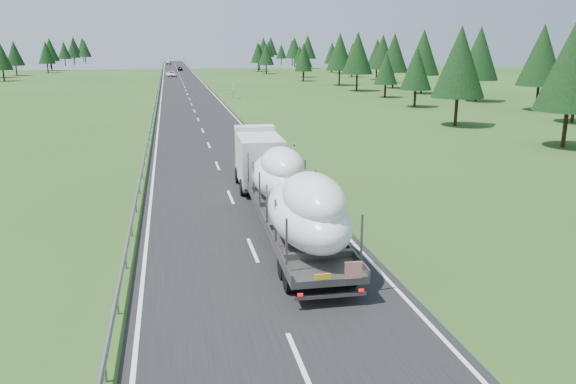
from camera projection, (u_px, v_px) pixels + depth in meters
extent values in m
plane|color=#254717|center=(298.00, 360.00, 16.08)|extent=(400.00, 400.00, 0.00)
cube|color=black|center=(186.00, 90.00, 110.71)|extent=(10.00, 400.00, 0.02)
cube|color=slate|center=(158.00, 87.00, 109.50)|extent=(0.08, 400.00, 0.32)
cylinder|color=slate|center=(105.00, 372.00, 14.95)|extent=(0.10, 0.10, 0.60)
cube|color=silver|center=(294.00, 149.00, 45.63)|extent=(0.12, 0.07, 1.00)
cube|color=black|center=(294.00, 145.00, 45.55)|extent=(0.13, 0.08, 0.12)
cube|color=silver|center=(229.00, 96.00, 92.94)|extent=(0.12, 0.07, 1.00)
cube|color=black|center=(229.00, 94.00, 92.86)|extent=(0.13, 0.08, 0.12)
cube|color=silver|center=(208.00, 78.00, 140.26)|extent=(0.12, 0.07, 1.00)
cube|color=black|center=(208.00, 77.00, 140.18)|extent=(0.13, 0.08, 0.12)
cube|color=silver|center=(198.00, 70.00, 187.58)|extent=(0.12, 0.07, 1.00)
cube|color=black|center=(198.00, 69.00, 187.49)|extent=(0.13, 0.08, 0.12)
cube|color=silver|center=(191.00, 65.00, 234.89)|extent=(0.12, 0.07, 1.00)
cube|color=black|center=(191.00, 64.00, 234.81)|extent=(0.13, 0.08, 0.12)
cube|color=silver|center=(187.00, 61.00, 282.21)|extent=(0.12, 0.07, 1.00)
cube|color=black|center=(187.00, 61.00, 282.13)|extent=(0.13, 0.08, 0.12)
cube|color=silver|center=(184.00, 59.00, 329.52)|extent=(0.12, 0.07, 1.00)
cube|color=black|center=(184.00, 58.00, 329.44)|extent=(0.13, 0.08, 0.12)
cylinder|color=slate|center=(233.00, 93.00, 92.96)|extent=(0.08, 0.08, 2.00)
cube|color=silver|center=(233.00, 86.00, 92.70)|extent=(0.05, 0.90, 1.20)
cylinder|color=black|center=(574.00, 104.00, 64.20)|extent=(0.36, 0.36, 4.23)
cylinder|color=black|center=(537.00, 96.00, 76.33)|extent=(0.36, 0.36, 3.91)
cone|color=black|center=(542.00, 55.00, 74.94)|extent=(6.09, 6.09, 8.15)
cylinder|color=black|center=(477.00, 89.00, 88.28)|extent=(0.36, 0.36, 3.92)
cone|color=black|center=(480.00, 53.00, 86.89)|extent=(6.10, 6.10, 8.17)
cylinder|color=black|center=(422.00, 83.00, 102.35)|extent=(0.36, 0.36, 3.91)
cone|color=black|center=(423.00, 52.00, 100.97)|extent=(6.08, 6.08, 8.14)
cylinder|color=black|center=(393.00, 79.00, 115.06)|extent=(0.36, 0.36, 3.75)
cone|color=black|center=(394.00, 53.00, 113.73)|extent=(5.84, 5.84, 7.82)
cylinder|color=black|center=(382.00, 75.00, 130.24)|extent=(0.36, 0.36, 3.75)
cone|color=black|center=(383.00, 52.00, 128.91)|extent=(5.84, 5.84, 7.82)
cylinder|color=black|center=(376.00, 73.00, 142.07)|extent=(0.36, 0.36, 3.47)
cone|color=black|center=(377.00, 53.00, 140.84)|extent=(5.39, 5.39, 7.22)
cylinder|color=black|center=(352.00, 71.00, 154.65)|extent=(0.36, 0.36, 3.13)
cone|color=black|center=(352.00, 55.00, 153.54)|extent=(4.86, 4.86, 6.51)
cylinder|color=black|center=(339.00, 68.00, 170.11)|extent=(0.36, 0.36, 3.68)
cone|color=black|center=(340.00, 50.00, 168.81)|extent=(5.73, 5.73, 7.67)
cylinder|color=black|center=(332.00, 67.00, 180.22)|extent=(0.36, 0.36, 3.24)
cone|color=black|center=(332.00, 53.00, 179.07)|extent=(5.04, 5.04, 6.75)
cylinder|color=black|center=(300.00, 66.00, 193.09)|extent=(0.36, 0.36, 2.89)
cone|color=black|center=(300.00, 54.00, 192.06)|extent=(4.50, 4.50, 6.02)
cylinder|color=black|center=(308.00, 63.00, 209.97)|extent=(0.36, 0.36, 4.16)
cone|color=black|center=(308.00, 47.00, 208.50)|extent=(6.47, 6.47, 8.66)
cylinder|color=black|center=(295.00, 62.00, 222.04)|extent=(0.36, 0.36, 3.95)
cone|color=black|center=(295.00, 48.00, 220.64)|extent=(6.14, 6.14, 8.23)
cylinder|color=black|center=(292.00, 62.00, 232.98)|extent=(0.36, 0.36, 3.62)
cone|color=black|center=(292.00, 49.00, 231.69)|extent=(5.63, 5.63, 7.54)
cylinder|color=black|center=(281.00, 61.00, 249.48)|extent=(0.36, 0.36, 3.05)
cone|color=black|center=(281.00, 51.00, 248.40)|extent=(4.74, 4.74, 6.35)
cylinder|color=black|center=(268.00, 60.00, 261.38)|extent=(0.36, 0.36, 3.50)
cone|color=black|center=(268.00, 49.00, 260.14)|extent=(5.45, 5.45, 7.29)
cylinder|color=black|center=(271.00, 58.00, 273.31)|extent=(0.36, 0.36, 4.24)
cone|color=black|center=(271.00, 46.00, 271.80)|extent=(6.59, 6.59, 8.83)
cylinder|color=black|center=(264.00, 58.00, 289.26)|extent=(0.36, 0.36, 4.17)
cone|color=black|center=(263.00, 46.00, 287.78)|extent=(6.49, 6.49, 8.69)
cylinder|color=black|center=(259.00, 58.00, 302.51)|extent=(0.36, 0.36, 3.02)
cone|color=black|center=(259.00, 50.00, 301.44)|extent=(4.70, 4.70, 6.30)
cylinder|color=black|center=(565.00, 126.00, 48.85)|extent=(0.36, 0.36, 3.76)
cone|color=black|center=(573.00, 64.00, 47.52)|extent=(5.85, 5.85, 7.83)
cylinder|color=black|center=(456.00, 109.00, 61.83)|extent=(0.36, 0.36, 3.68)
cone|color=black|center=(460.00, 62.00, 60.53)|extent=(5.72, 5.72, 7.66)
cylinder|color=black|center=(415.00, 97.00, 80.61)|extent=(0.36, 0.36, 2.88)
cone|color=black|center=(417.00, 68.00, 79.59)|extent=(4.47, 4.47, 5.99)
cylinder|color=black|center=(385.00, 90.00, 95.27)|extent=(0.36, 0.36, 2.56)
cone|color=black|center=(386.00, 68.00, 94.36)|extent=(3.99, 3.99, 5.34)
cylinder|color=black|center=(357.00, 81.00, 108.28)|extent=(0.36, 0.36, 3.80)
cone|color=black|center=(358.00, 53.00, 106.94)|extent=(5.91, 5.91, 7.91)
cylinder|color=black|center=(339.00, 76.00, 123.15)|extent=(0.36, 0.36, 3.81)
cone|color=black|center=(340.00, 52.00, 121.80)|extent=(5.93, 5.93, 7.94)
cylinder|color=black|center=(303.00, 75.00, 137.33)|extent=(0.36, 0.36, 2.79)
cone|color=black|center=(303.00, 59.00, 136.34)|extent=(4.34, 4.34, 5.81)
cylinder|color=black|center=(304.00, 71.00, 153.66)|extent=(0.36, 0.36, 3.12)
cone|color=black|center=(304.00, 55.00, 152.55)|extent=(4.86, 4.86, 6.51)
cylinder|color=black|center=(266.00, 69.00, 170.67)|extent=(0.36, 0.36, 3.13)
cone|color=black|center=(266.00, 54.00, 169.56)|extent=(4.87, 4.87, 6.52)
cylinder|color=black|center=(258.00, 66.00, 186.15)|extent=(0.36, 0.36, 3.28)
cone|color=black|center=(258.00, 52.00, 184.99)|extent=(5.10, 5.10, 6.83)
cylinder|color=black|center=(260.00, 65.00, 198.51)|extent=(0.36, 0.36, 3.05)
cone|color=black|center=(259.00, 53.00, 197.43)|extent=(4.74, 4.74, 6.35)
cylinder|color=black|center=(4.00, 75.00, 136.96)|extent=(0.36, 0.36, 3.17)
cone|color=black|center=(1.00, 56.00, 135.83)|extent=(4.93, 4.93, 6.60)
cylinder|color=black|center=(16.00, 70.00, 161.47)|extent=(0.36, 0.36, 3.32)
cone|color=black|center=(14.00, 53.00, 160.29)|extent=(5.16, 5.16, 6.91)
cylinder|color=black|center=(48.00, 67.00, 176.84)|extent=(0.36, 0.36, 3.31)
cone|color=black|center=(46.00, 53.00, 175.66)|extent=(5.14, 5.14, 6.89)
cylinder|color=black|center=(52.00, 65.00, 192.09)|extent=(0.36, 0.36, 3.74)
cone|color=black|center=(50.00, 49.00, 190.76)|extent=(5.82, 5.82, 7.80)
cylinder|color=black|center=(51.00, 64.00, 204.06)|extent=(0.36, 0.36, 3.36)
cone|color=black|center=(49.00, 51.00, 202.87)|extent=(5.23, 5.23, 7.00)
cylinder|color=black|center=(51.00, 63.00, 214.25)|extent=(0.36, 0.36, 3.78)
cone|color=black|center=(50.00, 49.00, 212.91)|extent=(5.89, 5.89, 7.88)
cylinder|color=black|center=(65.00, 62.00, 231.38)|extent=(0.36, 0.36, 3.39)
cone|color=black|center=(64.00, 50.00, 230.18)|extent=(5.27, 5.27, 7.06)
cylinder|color=black|center=(74.00, 61.00, 244.28)|extent=(0.36, 0.36, 3.62)
cone|color=black|center=(73.00, 49.00, 242.99)|extent=(5.63, 5.63, 7.54)
cylinder|color=black|center=(86.00, 60.00, 256.29)|extent=(0.36, 0.36, 3.69)
cone|color=black|center=(85.00, 48.00, 254.98)|extent=(5.74, 5.74, 7.69)
cylinder|color=black|center=(75.00, 58.00, 270.90)|extent=(0.36, 0.36, 4.25)
cone|color=black|center=(74.00, 46.00, 269.39)|extent=(6.61, 6.61, 8.86)
cylinder|color=black|center=(84.00, 58.00, 284.48)|extent=(0.36, 0.36, 4.11)
cone|color=black|center=(83.00, 46.00, 283.03)|extent=(6.40, 6.40, 8.57)
cube|color=silver|center=(259.00, 159.00, 34.57)|extent=(2.68, 5.15, 2.84)
cube|color=black|center=(253.00, 143.00, 36.89)|extent=(2.33, 0.15, 1.42)
cube|color=silver|center=(254.00, 128.00, 36.28)|extent=(2.57, 1.29, 0.30)
cube|color=#595654|center=(262.00, 184.00, 33.96)|extent=(2.62, 3.12, 0.25)
cylinder|color=black|center=(237.00, 175.00, 36.43)|extent=(0.38, 1.02, 1.01)
cylinder|color=black|center=(273.00, 174.00, 36.89)|extent=(0.38, 1.02, 1.01)
cylinder|color=black|center=(244.00, 187.00, 33.35)|extent=(0.38, 1.02, 1.01)
cylinder|color=black|center=(282.00, 186.00, 33.82)|extent=(0.38, 1.02, 1.01)
cube|color=#595654|center=(292.00, 221.00, 25.70)|extent=(3.16, 14.28, 0.26)
cube|color=#595654|center=(263.00, 217.00, 25.37)|extent=(0.48, 14.20, 0.24)
cube|color=#595654|center=(321.00, 213.00, 25.90)|extent=(0.48, 14.20, 0.24)
cube|color=#595654|center=(292.00, 245.00, 19.39)|extent=(0.07, 0.07, 1.93)
cube|color=#595654|center=(366.00, 240.00, 19.93)|extent=(0.07, 0.07, 1.93)
cube|color=#595654|center=(279.00, 224.00, 21.70)|extent=(0.07, 0.07, 1.93)
cube|color=#595654|center=(345.00, 219.00, 22.23)|extent=(0.07, 0.07, 1.93)
cube|color=#595654|center=(268.00, 207.00, 24.00)|extent=(0.07, 0.07, 1.93)
cube|color=#595654|center=(329.00, 203.00, 24.54)|extent=(0.07, 0.07, 1.93)
cube|color=#595654|center=(259.00, 192.00, 26.30)|extent=(0.07, 0.07, 1.93)
cube|color=#595654|center=(315.00, 189.00, 26.84)|extent=(0.07, 0.07, 1.93)
cube|color=#595654|center=(251.00, 180.00, 28.61)|extent=(0.07, 0.07, 1.93)
cube|color=#595654|center=(303.00, 178.00, 29.14)|extent=(0.07, 0.07, 1.93)
cube|color=#595654|center=(245.00, 170.00, 30.91)|extent=(0.07, 0.07, 1.93)
cube|color=#595654|center=(293.00, 168.00, 31.45)|extent=(0.07, 0.07, 1.93)
cylinder|color=black|center=(295.00, 278.00, 20.40)|extent=(0.44, 1.03, 1.01)
cylinder|color=black|center=(353.00, 273.00, 20.85)|extent=(0.44, 1.03, 1.01)
cylinder|color=black|center=(288.00, 266.00, 21.56)|extent=(0.44, 1.03, 1.01)
cylinder|color=black|center=(343.00, 261.00, 22.00)|extent=(0.44, 1.03, 1.01)
cube|color=#595654|center=(336.00, 295.00, 19.15)|extent=(2.54, 0.20, 0.12)
cube|color=red|center=(359.00, 269.00, 19.00)|extent=(0.61, 0.06, 0.61)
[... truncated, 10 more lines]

